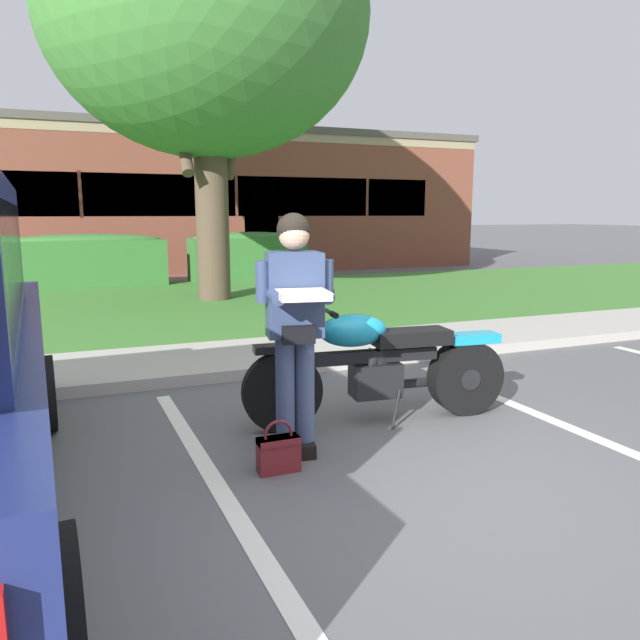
{
  "coord_description": "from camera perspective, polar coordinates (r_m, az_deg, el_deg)",
  "views": [
    {
      "loc": [
        -1.79,
        -3.26,
        1.7
      ],
      "look_at": [
        0.03,
        1.23,
        0.85
      ],
      "focal_mm": 34.16,
      "sensor_mm": 36.0,
      "label": 1
    }
  ],
  "objects": [
    {
      "name": "shade_tree",
      "position": [
        12.38,
        -10.61,
        26.14
      ],
      "size": [
        5.89,
        5.89,
        7.71
      ],
      "color": "#4C3D2D",
      "rests_on": "ground"
    },
    {
      "name": "concrete_walk",
      "position": [
        7.28,
        -7.28,
        -3.3
      ],
      "size": [
        60.0,
        1.5,
        0.08
      ],
      "primitive_type": "cube",
      "color": "#ADA89E",
      "rests_on": "ground"
    },
    {
      "name": "stall_stripe_0",
      "position": [
        3.93,
        -9.1,
        -15.79
      ],
      "size": [
        0.24,
        4.4,
        0.01
      ],
      "primitive_type": "cube",
      "rotation": [
        0.0,
        0.0,
        0.03
      ],
      "color": "silver",
      "rests_on": "ground"
    },
    {
      "name": "brick_building",
      "position": [
        21.86,
        -21.71,
        10.27
      ],
      "size": [
        23.95,
        10.29,
        4.14
      ],
      "color": "brown",
      "rests_on": "ground"
    },
    {
      "name": "hedge_center_left",
      "position": [
        15.34,
        -6.79,
        6.0
      ],
      "size": [
        2.85,
        0.9,
        1.24
      ],
      "color": "#336B2D",
      "rests_on": "ground"
    },
    {
      "name": "ground_plane",
      "position": [
        4.09,
        6.27,
        -14.7
      ],
      "size": [
        140.0,
        140.0,
        0.0
      ],
      "primitive_type": "plane",
      "color": "#565659"
    },
    {
      "name": "rider_person",
      "position": [
        4.17,
        -2.34,
        0.38
      ],
      "size": [
        0.53,
        0.62,
        1.7
      ],
      "color": "black",
      "rests_on": "ground"
    },
    {
      "name": "hedge_left",
      "position": [
        14.8,
        -20.85,
        5.27
      ],
      "size": [
        3.39,
        0.9,
        1.24
      ],
      "color": "#336B2D",
      "rests_on": "ground"
    },
    {
      "name": "motorcycle",
      "position": [
        5.03,
        6.4,
        -4.14
      ],
      "size": [
        2.24,
        0.82,
        1.18
      ],
      "color": "black",
      "rests_on": "ground"
    },
    {
      "name": "handbag",
      "position": [
        4.14,
        -3.91,
        -12.15
      ],
      "size": [
        0.28,
        0.13,
        0.36
      ],
      "color": "maroon",
      "rests_on": "ground"
    },
    {
      "name": "stall_stripe_1",
      "position": [
        5.29,
        23.23,
        -9.6
      ],
      "size": [
        0.24,
        4.4,
        0.01
      ],
      "primitive_type": "cube",
      "rotation": [
        0.0,
        0.0,
        0.03
      ],
      "color": "silver",
      "rests_on": "ground"
    },
    {
      "name": "grass_lawn",
      "position": [
        11.5,
        -12.9,
        1.38
      ],
      "size": [
        60.0,
        7.26,
        0.06
      ],
      "primitive_type": "cube",
      "color": "#3D752D",
      "rests_on": "ground"
    },
    {
      "name": "curb_strip",
      "position": [
        6.48,
        -5.34,
        -4.74
      ],
      "size": [
        60.0,
        0.2,
        0.12
      ],
      "primitive_type": "cube",
      "color": "#ADA89E",
      "rests_on": "ground"
    }
  ]
}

